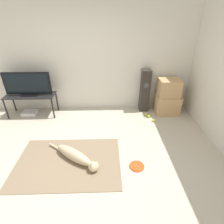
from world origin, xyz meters
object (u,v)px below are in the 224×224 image
(dog, at_px, (76,156))
(tv_stand, at_px, (31,97))
(frisbee, at_px, (137,166))
(tennis_ball_near_speaker, at_px, (149,116))
(cardboard_box_upper, at_px, (169,88))
(tv, at_px, (27,84))
(tennis_ball_loose_on_carpet, at_px, (146,115))
(game_console, at_px, (30,113))
(floor_speaker, at_px, (145,91))
(cardboard_box_lower, at_px, (167,104))
(tennis_ball_by_boxes, at_px, (153,120))

(dog, distance_m, tv_stand, 2.18)
(frisbee, distance_m, tennis_ball_near_speaker, 1.69)
(cardboard_box_upper, height_order, tv, tv)
(tennis_ball_loose_on_carpet, relative_size, game_console, 0.19)
(floor_speaker, bearing_deg, dog, -129.24)
(tv_stand, distance_m, tennis_ball_near_speaker, 2.95)
(cardboard_box_lower, relative_size, tennis_ball_by_boxes, 8.70)
(tv, bearing_deg, tv_stand, -90.00)
(tennis_ball_by_boxes, bearing_deg, cardboard_box_upper, 47.71)
(dog, distance_m, floor_speaker, 2.43)
(dog, xyz_separation_m, cardboard_box_lower, (2.09, 1.70, 0.12))
(tennis_ball_loose_on_carpet, bearing_deg, tv, 176.55)
(cardboard_box_lower, xyz_separation_m, tennis_ball_near_speaker, (-0.51, -0.26, -0.20))
(tennis_ball_by_boxes, bearing_deg, floor_speaker, 102.20)
(cardboard_box_lower, height_order, cardboard_box_upper, cardboard_box_upper)
(floor_speaker, xyz_separation_m, tennis_ball_loose_on_carpet, (0.01, -0.33, -0.51))
(tennis_ball_near_speaker, height_order, game_console, game_console)
(game_console, bearing_deg, cardboard_box_lower, -0.24)
(tv, distance_m, game_console, 0.79)
(frisbee, xyz_separation_m, floor_speaker, (0.48, 2.02, 0.53))
(dog, distance_m, tennis_ball_near_speaker, 2.13)
(floor_speaker, relative_size, tv, 0.99)
(tv, bearing_deg, frisbee, -38.22)
(frisbee, bearing_deg, dog, 171.21)
(tv_stand, relative_size, tennis_ball_by_boxes, 17.87)
(dog, height_order, cardboard_box_lower, cardboard_box_lower)
(cardboard_box_upper, distance_m, tv_stand, 3.40)
(cardboard_box_upper, height_order, tennis_ball_near_speaker, cardboard_box_upper)
(frisbee, bearing_deg, game_console, 143.03)
(frisbee, distance_m, tv_stand, 3.04)
(cardboard_box_upper, height_order, tv_stand, cardboard_box_upper)
(frisbee, bearing_deg, tv_stand, 141.82)
(cardboard_box_upper, xyz_separation_m, tv, (-3.40, -0.01, 0.14))
(floor_speaker, distance_m, tennis_ball_by_boxes, 0.81)
(frisbee, bearing_deg, tennis_ball_by_boxes, 66.34)
(tv_stand, distance_m, game_console, 0.46)
(cardboard_box_lower, bearing_deg, floor_speaker, 164.58)
(tv, relative_size, tennis_ball_near_speaker, 16.56)
(game_console, bearing_deg, tv_stand, -8.02)
(floor_speaker, relative_size, game_console, 3.08)
(cardboard_box_lower, bearing_deg, game_console, 179.76)
(dog, xyz_separation_m, cardboard_box_upper, (2.07, 1.71, 0.57))
(frisbee, height_order, cardboard_box_upper, cardboard_box_upper)
(tennis_ball_loose_on_carpet, xyz_separation_m, game_console, (-2.98, 0.19, 0.00))
(tennis_ball_by_boxes, bearing_deg, tennis_ball_near_speaker, 110.35)
(dog, height_order, tennis_ball_loose_on_carpet, dog)
(cardboard_box_lower, relative_size, floor_speaker, 0.53)
(floor_speaker, xyz_separation_m, game_console, (-2.97, -0.14, -0.51))
(cardboard_box_upper, xyz_separation_m, game_console, (-3.53, 0.00, -0.64))
(tv_stand, xyz_separation_m, tennis_ball_by_boxes, (2.97, -0.45, -0.44))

